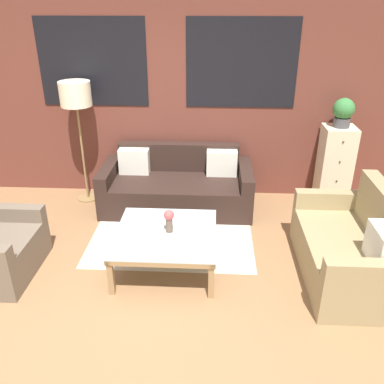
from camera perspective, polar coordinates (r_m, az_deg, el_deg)
The scene contains 10 objects.
ground_plane at distance 3.94m, azimuth -6.84°, elevation -15.10°, with size 16.00×16.00×0.00m, color #8E6642.
wall_back_brick at distance 5.52m, azimuth -3.44°, elevation 13.65°, with size 8.40×0.09×2.80m.
rug at distance 4.87m, azimuth -2.77°, elevation -6.01°, with size 1.88×1.45×0.00m.
couch_dark at distance 5.40m, azimuth -2.10°, elevation 0.74°, with size 1.95×0.88×0.78m.
settee_vintage at distance 4.34m, azimuth 21.42°, elevation -7.53°, with size 0.80×1.47×0.92m.
coffee_table at distance 4.17m, azimuth -3.69°, elevation -6.31°, with size 1.02×1.02×0.41m.
floor_lamp at distance 5.43m, azimuth -15.99°, elevation 12.48°, with size 0.39×0.39×1.62m.
drawer_cabinet at distance 5.72m, azimuth 19.36°, elevation 3.48°, with size 0.40×0.39×1.07m.
potted_plant at distance 5.50m, azimuth 20.47°, elevation 10.53°, with size 0.27×0.27×0.37m.
flower_vase at distance 4.08m, azimuth -3.24°, elevation -3.80°, with size 0.11×0.11×0.24m.
Camera 1 is at (0.61, -2.92, 2.57)m, focal length 38.00 mm.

